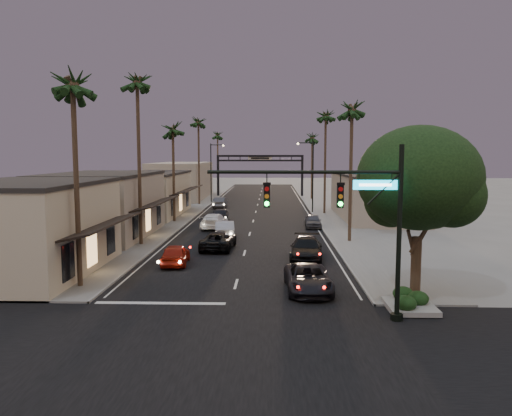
# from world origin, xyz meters

# --- Properties ---
(ground) EXTENTS (200.00, 200.00, 0.00)m
(ground) POSITION_xyz_m (0.00, 40.00, 0.00)
(ground) COLOR slate
(ground) RESTS_ON ground
(road) EXTENTS (14.00, 120.00, 0.02)m
(road) POSITION_xyz_m (0.00, 45.00, 0.00)
(road) COLOR black
(road) RESTS_ON ground
(cross_street) EXTENTS (80.00, 12.00, 0.02)m
(cross_street) POSITION_xyz_m (0.00, 0.00, 0.00)
(cross_street) COLOR black
(cross_street) RESTS_ON ground
(sidewalk_left) EXTENTS (5.00, 92.00, 0.12)m
(sidewalk_left) POSITION_xyz_m (-9.50, 52.00, 0.06)
(sidewalk_left) COLOR slate
(sidewalk_left) RESTS_ON ground
(sidewalk_right) EXTENTS (5.00, 92.00, 0.12)m
(sidewalk_right) POSITION_xyz_m (9.50, 52.00, 0.06)
(sidewalk_right) COLOR slate
(sidewalk_right) RESTS_ON ground
(storefront_near) EXTENTS (8.00, 12.00, 5.50)m
(storefront_near) POSITION_xyz_m (-13.00, 12.00, 2.75)
(storefront_near) COLOR #C1B594
(storefront_near) RESTS_ON ground
(storefront_mid) EXTENTS (8.00, 14.00, 5.50)m
(storefront_mid) POSITION_xyz_m (-13.00, 26.00, 2.75)
(storefront_mid) COLOR gray
(storefront_mid) RESTS_ON ground
(storefront_far) EXTENTS (8.00, 16.00, 5.00)m
(storefront_far) POSITION_xyz_m (-13.00, 42.00, 2.50)
(storefront_far) COLOR #C1B594
(storefront_far) RESTS_ON ground
(storefront_dist) EXTENTS (8.00, 20.00, 6.00)m
(storefront_dist) POSITION_xyz_m (-13.00, 65.00, 3.00)
(storefront_dist) COLOR gray
(storefront_dist) RESTS_ON ground
(building_right) EXTENTS (8.00, 18.00, 5.00)m
(building_right) POSITION_xyz_m (14.00, 40.00, 2.50)
(building_right) COLOR gray
(building_right) RESTS_ON ground
(traffic_signal) EXTENTS (8.51, 0.22, 7.80)m
(traffic_signal) POSITION_xyz_m (5.69, 4.00, 5.08)
(traffic_signal) COLOR black
(traffic_signal) RESTS_ON ground
(corner_tree) EXTENTS (6.20, 6.20, 8.80)m
(corner_tree) POSITION_xyz_m (9.48, 7.45, 5.98)
(corner_tree) COLOR #38281C
(corner_tree) RESTS_ON ground
(planter) EXTENTS (2.20, 2.60, 0.24)m
(planter) POSITION_xyz_m (8.60, 5.50, 0.00)
(planter) COLOR gray
(planter) RESTS_ON ground
(arch) EXTENTS (15.20, 0.40, 7.27)m
(arch) POSITION_xyz_m (0.00, 70.00, 5.53)
(arch) COLOR black
(arch) RESTS_ON ground
(streetlight_right) EXTENTS (2.13, 0.30, 9.00)m
(streetlight_right) POSITION_xyz_m (6.92, 45.00, 5.33)
(streetlight_right) COLOR black
(streetlight_right) RESTS_ON ground
(streetlight_left) EXTENTS (2.13, 0.30, 9.00)m
(streetlight_left) POSITION_xyz_m (-6.92, 58.00, 5.33)
(streetlight_left) COLOR black
(streetlight_left) RESTS_ON ground
(palm_la) EXTENTS (3.20, 3.20, 13.20)m
(palm_la) POSITION_xyz_m (-8.60, 9.00, 11.44)
(palm_la) COLOR #38281C
(palm_la) RESTS_ON ground
(palm_lb) EXTENTS (3.20, 3.20, 15.20)m
(palm_lb) POSITION_xyz_m (-8.60, 22.00, 13.39)
(palm_lb) COLOR #38281C
(palm_lb) RESTS_ON ground
(palm_lc) EXTENTS (3.20, 3.20, 12.20)m
(palm_lc) POSITION_xyz_m (-8.60, 36.00, 10.47)
(palm_lc) COLOR #38281C
(palm_lc) RESTS_ON ground
(palm_ld) EXTENTS (3.20, 3.20, 14.20)m
(palm_ld) POSITION_xyz_m (-8.60, 55.00, 12.42)
(palm_ld) COLOR #38281C
(palm_ld) RESTS_ON ground
(palm_ra) EXTENTS (3.20, 3.20, 13.20)m
(palm_ra) POSITION_xyz_m (8.60, 24.00, 11.44)
(palm_ra) COLOR #38281C
(palm_ra) RESTS_ON ground
(palm_rb) EXTENTS (3.20, 3.20, 14.20)m
(palm_rb) POSITION_xyz_m (8.60, 44.00, 12.42)
(palm_rb) COLOR #38281C
(palm_rb) RESTS_ON ground
(palm_rc) EXTENTS (3.20, 3.20, 12.20)m
(palm_rc) POSITION_xyz_m (8.60, 64.00, 10.47)
(palm_rc) COLOR #38281C
(palm_rc) RESTS_ON ground
(palm_far) EXTENTS (3.20, 3.20, 13.20)m
(palm_far) POSITION_xyz_m (-8.30, 78.00, 11.44)
(palm_far) COLOR #38281C
(palm_far) RESTS_ON ground
(oncoming_red) EXTENTS (1.90, 4.22, 1.41)m
(oncoming_red) POSITION_xyz_m (-4.42, 14.91, 0.70)
(oncoming_red) COLOR #9E1A0B
(oncoming_red) RESTS_ON ground
(oncoming_pickup) EXTENTS (2.67, 5.20, 1.40)m
(oncoming_pickup) POSITION_xyz_m (-2.10, 20.41, 0.70)
(oncoming_pickup) COLOR black
(oncoming_pickup) RESTS_ON ground
(oncoming_silver) EXTENTS (2.12, 4.78, 1.53)m
(oncoming_silver) POSITION_xyz_m (-2.14, 25.91, 0.76)
(oncoming_silver) COLOR #A4A3A8
(oncoming_silver) RESTS_ON ground
(oncoming_white) EXTENTS (2.64, 5.39, 1.51)m
(oncoming_white) POSITION_xyz_m (-3.68, 31.41, 0.75)
(oncoming_white) COLOR white
(oncoming_white) RESTS_ON ground
(oncoming_dgrey) EXTENTS (2.12, 4.50, 1.49)m
(oncoming_dgrey) POSITION_xyz_m (-3.60, 36.91, 0.74)
(oncoming_dgrey) COLOR black
(oncoming_dgrey) RESTS_ON ground
(oncoming_grey_far) EXTENTS (1.73, 4.57, 1.49)m
(oncoming_grey_far) POSITION_xyz_m (-5.06, 50.68, 0.74)
(oncoming_grey_far) COLOR #45464A
(oncoming_grey_far) RESTS_ON ground
(curbside_near) EXTENTS (2.55, 5.18, 1.41)m
(curbside_near) POSITION_xyz_m (3.99, 8.62, 0.71)
(curbside_near) COLOR black
(curbside_near) RESTS_ON ground
(curbside_black) EXTENTS (2.65, 5.57, 1.57)m
(curbside_black) POSITION_xyz_m (4.46, 16.76, 0.78)
(curbside_black) COLOR black
(curbside_black) RESTS_ON ground
(curbside_grey) EXTENTS (1.69, 4.02, 1.36)m
(curbside_grey) POSITION_xyz_m (6.20, 32.18, 0.68)
(curbside_grey) COLOR #46464B
(curbside_grey) RESTS_ON ground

